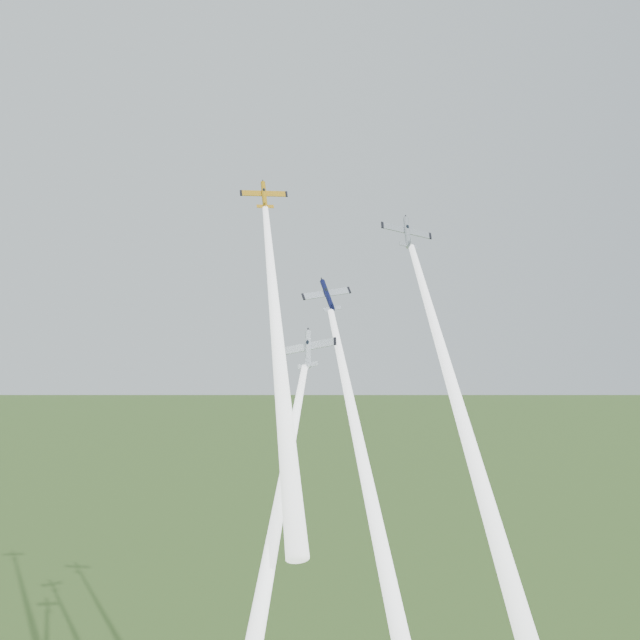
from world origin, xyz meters
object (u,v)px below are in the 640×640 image
at_px(plane_yellow, 264,195).
at_px(plane_navy, 327,295).
at_px(plane_silver_right, 407,232).
at_px(plane_silver_low, 308,349).

height_order(plane_yellow, plane_navy, plane_yellow).
height_order(plane_silver_right, plane_silver_low, plane_silver_right).
height_order(plane_navy, plane_silver_right, plane_silver_right).
bearing_deg(plane_yellow, plane_navy, -48.97).
xyz_separation_m(plane_yellow, plane_silver_low, (5.93, -15.91, -25.00)).
xyz_separation_m(plane_silver_right, plane_silver_low, (-16.61, -8.54, -18.25)).
bearing_deg(plane_navy, plane_yellow, 126.72).
bearing_deg(plane_silver_low, plane_yellow, 128.51).
distance_m(plane_yellow, plane_navy, 21.65).
distance_m(plane_navy, plane_silver_low, 10.84).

